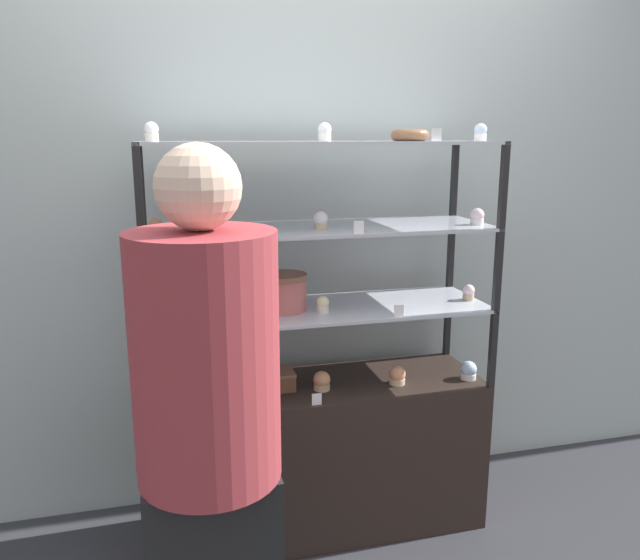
{
  "coord_description": "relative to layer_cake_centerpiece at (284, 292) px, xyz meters",
  "views": [
    {
      "loc": [
        -0.58,
        -2.23,
        1.57
      ],
      "look_at": [
        0.0,
        0.0,
        1.04
      ],
      "focal_mm": 35.0,
      "sensor_mm": 36.0,
      "label": 1
    }
  ],
  "objects": [
    {
      "name": "donut_glazed",
      "position": [
        0.5,
        0.03,
        0.57
      ],
      "size": [
        0.15,
        0.15,
        0.04
      ],
      "color": "brown",
      "rests_on": "display_riser_upper"
    },
    {
      "name": "display_riser_middle",
      "position": [
        0.14,
        0.0,
        0.22
      ],
      "size": [
        1.29,
        0.42,
        0.31
      ],
      "color": "black",
      "rests_on": "display_riser_lower"
    },
    {
      "name": "back_wall",
      "position": [
        0.14,
        0.36,
        0.3
      ],
      "size": [
        8.0,
        0.05,
        2.6
      ],
      "color": "#A8B2AD",
      "rests_on": "ground_plane"
    },
    {
      "name": "cupcake_10",
      "position": [
        -0.45,
        -0.07,
        0.58
      ],
      "size": [
        0.05,
        0.05,
        0.06
      ],
      "color": "beige",
      "rests_on": "display_riser_upper"
    },
    {
      "name": "cupcake_3",
      "position": [
        0.73,
        -0.09,
        -0.35
      ],
      "size": [
        0.07,
        0.07,
        0.07
      ],
      "color": "white",
      "rests_on": "display_base"
    },
    {
      "name": "cupcake_4",
      "position": [
        -0.44,
        -0.1,
        -0.04
      ],
      "size": [
        0.05,
        0.05,
        0.06
      ],
      "color": "white",
      "rests_on": "display_riser_lower"
    },
    {
      "name": "price_tag_2",
      "position": [
        0.23,
        -0.18,
        0.26
      ],
      "size": [
        0.04,
        0.0,
        0.04
      ],
      "color": "white",
      "rests_on": "display_riser_middle"
    },
    {
      "name": "cupcake_0",
      "position": [
        -0.44,
        -0.05,
        -0.35
      ],
      "size": [
        0.07,
        0.07,
        0.07
      ],
      "color": "beige",
      "rests_on": "display_base"
    },
    {
      "name": "cupcake_7",
      "position": [
        -0.45,
        -0.07,
        0.27
      ],
      "size": [
        0.05,
        0.05,
        0.06
      ],
      "color": "#CCB28C",
      "rests_on": "display_riser_middle"
    },
    {
      "name": "sheet_cake_frosted",
      "position": [
        -0.07,
        0.01,
        -0.35
      ],
      "size": [
        0.2,
        0.13,
        0.07
      ],
      "color": "brown",
      "rests_on": "display_base"
    },
    {
      "name": "layer_cake_centerpiece",
      "position": [
        0.0,
        0.0,
        0.0
      ],
      "size": [
        0.17,
        0.17,
        0.14
      ],
      "color": "#C66660",
      "rests_on": "display_riser_lower"
    },
    {
      "name": "cupcake_1",
      "position": [
        0.13,
        -0.05,
        -0.35
      ],
      "size": [
        0.07,
        0.07,
        0.07
      ],
      "color": "#CCB28C",
      "rests_on": "display_base"
    },
    {
      "name": "cupcake_12",
      "position": [
        0.73,
        -0.08,
        0.58
      ],
      "size": [
        0.05,
        0.05,
        0.06
      ],
      "color": "white",
      "rests_on": "display_riser_upper"
    },
    {
      "name": "display_riser_lower",
      "position": [
        0.14,
        0.0,
        -0.09
      ],
      "size": [
        1.29,
        0.42,
        0.31
      ],
      "color": "black",
      "rests_on": "display_base"
    },
    {
      "name": "display_base",
      "position": [
        0.14,
        0.0,
        -0.69
      ],
      "size": [
        1.29,
        0.42,
        0.62
      ],
      "color": "black",
      "rests_on": "ground_plane"
    },
    {
      "name": "price_tag_3",
      "position": [
        0.51,
        -0.18,
        0.57
      ],
      "size": [
        0.04,
        0.0,
        0.04
      ],
      "color": "white",
      "rests_on": "display_riser_upper"
    },
    {
      "name": "price_tag_1",
      "position": [
        0.39,
        -0.18,
        -0.05
      ],
      "size": [
        0.04,
        0.0,
        0.04
      ],
      "color": "white",
      "rests_on": "display_riser_lower"
    },
    {
      "name": "cupcake_8",
      "position": [
        0.13,
        -0.04,
        0.27
      ],
      "size": [
        0.05,
        0.05,
        0.06
      ],
      "color": "#CCB28C",
      "rests_on": "display_riser_middle"
    },
    {
      "name": "cupcake_9",
      "position": [
        0.73,
        -0.09,
        0.27
      ],
      "size": [
        0.05,
        0.05,
        0.06
      ],
      "color": "white",
      "rests_on": "display_riser_middle"
    },
    {
      "name": "customer_figure",
      "position": [
        -0.35,
        -0.75,
        -0.17
      ],
      "size": [
        0.36,
        0.36,
        1.56
      ],
      "color": "black",
      "rests_on": "ground_plane"
    },
    {
      "name": "cupcake_2",
      "position": [
        0.43,
        -0.07,
        -0.35
      ],
      "size": [
        0.07,
        0.07,
        0.07
      ],
      "color": "#CCB28C",
      "rests_on": "display_base"
    },
    {
      "name": "cupcake_6",
      "position": [
        0.74,
        -0.03,
        -0.04
      ],
      "size": [
        0.05,
        0.05,
        0.06
      ],
      "color": "#CCB28C",
      "rests_on": "display_riser_lower"
    },
    {
      "name": "cupcake_5",
      "position": [
        0.13,
        -0.06,
        -0.04
      ],
      "size": [
        0.05,
        0.05,
        0.06
      ],
      "color": "white",
      "rests_on": "display_riser_lower"
    },
    {
      "name": "display_riser_upper",
      "position": [
        0.14,
        0.0,
        0.53
      ],
      "size": [
        1.29,
        0.42,
        0.31
      ],
      "color": "black",
      "rests_on": "display_riser_middle"
    },
    {
      "name": "price_tag_0",
      "position": [
        0.08,
        -0.18,
        -0.36
      ],
      "size": [
        0.04,
        0.0,
        0.04
      ],
      "color": "white",
      "rests_on": "display_base"
    },
    {
      "name": "cupcake_11",
      "position": [
        0.13,
        -0.08,
        0.58
      ],
      "size": [
        0.05,
        0.05,
        0.06
      ],
      "color": "white",
      "rests_on": "display_riser_upper"
    },
    {
      "name": "ground_plane",
      "position": [
        0.14,
        0.0,
        -1.0
      ],
      "size": [
        20.0,
        20.0,
        0.0
      ],
      "primitive_type": "plane",
      "color": "#2D2D33"
    }
  ]
}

